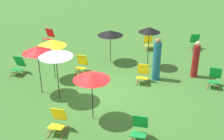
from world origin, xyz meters
The scene contains 18 objects.
ground_plane centered at (0.00, 0.00, 0.00)m, with size 40.00×40.00×0.00m, color #386B28.
deckchair_0 centered at (-1.17, -2.64, 0.37)m, with size 0.51×0.78×0.83m.
deckchair_1 centered at (-1.51, 1.80, 0.37)m, with size 0.54×0.80×0.83m.
deckchair_2 centered at (1.33, 1.25, 0.37)m, with size 0.52×0.79×0.83m.
deckchair_3 centered at (-4.37, 5.39, 0.37)m, with size 0.63×0.84×0.83m.
deckchair_4 centered at (4.32, 1.34, 0.37)m, with size 0.63×0.85×0.83m.
deckchair_5 centered at (3.92, 5.67, 0.37)m, with size 0.54×0.80×0.83m.
deckchair_6 centered at (1.47, -2.64, 0.37)m, with size 0.53×0.79×0.83m.
deckchair_7 centered at (1.41, 5.25, 0.37)m, with size 0.67×0.86×0.83m.
deckchair_8 centered at (-4.33, 1.21, 0.37)m, with size 0.59×0.82×0.83m.
umbrella_0 centered at (-2.54, 1.05, 1.66)m, with size 1.22×1.22×1.81m.
umbrella_1 centered at (-0.21, -1.76, 1.65)m, with size 1.25×1.25×1.77m.
umbrella_2 centered at (-2.64, -0.30, 1.87)m, with size 1.17×1.17×2.01m.
umbrella_3 centered at (-1.79, -0.66, 1.90)m, with size 1.27×1.27×2.02m.
umbrella_4 centered at (-0.40, 3.21, 1.50)m, with size 1.23×1.23×1.62m.
umbrella_5 centered at (1.46, 2.92, 1.84)m, with size 1.02×1.02×1.97m.
person_0 centered at (3.57, 2.16, 0.79)m, with size 0.41×0.41×1.68m.
person_1 centered at (1.88, 1.62, 0.90)m, with size 0.42×0.42×1.91m.
Camera 1 is at (1.80, -10.27, 6.02)m, focal length 47.75 mm.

